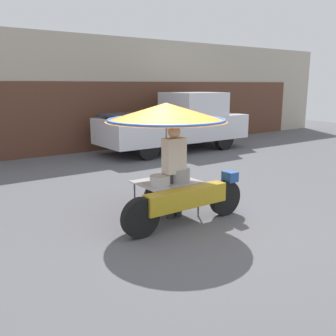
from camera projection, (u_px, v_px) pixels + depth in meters
ground_plane at (189, 223)px, 6.37m from camera, size 36.00×36.00×0.00m
shopfront_building at (34, 95)px, 12.69m from camera, size 28.00×2.06×3.95m
vendor_motorcycle_cart at (169, 129)px, 6.33m from camera, size 2.40×2.08×2.00m
vendor_person at (174, 167)px, 6.45m from camera, size 0.38×0.22×1.63m
pickup_truck at (177, 123)px, 13.15m from camera, size 5.39×1.99×2.03m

